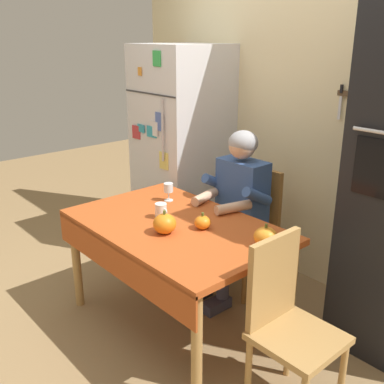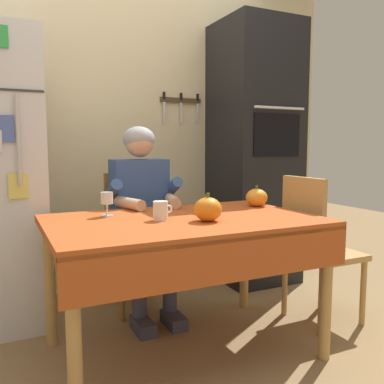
% 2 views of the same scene
% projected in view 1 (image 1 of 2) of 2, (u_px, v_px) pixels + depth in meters
% --- Properties ---
extents(ground_plane, '(10.00, 10.00, 0.00)m').
position_uv_depth(ground_plane, '(165.00, 328.00, 3.05)').
color(ground_plane, '#93754C').
rests_on(ground_plane, ground).
extents(back_wall_assembly, '(3.70, 0.13, 2.60)m').
position_uv_depth(back_wall_assembly, '(306.00, 114.00, 3.43)').
color(back_wall_assembly, beige).
rests_on(back_wall_assembly, ground).
extents(refrigerator, '(0.68, 0.71, 1.80)m').
position_uv_depth(refrigerator, '(182.00, 150.00, 4.03)').
color(refrigerator, silver).
rests_on(refrigerator, ground).
extents(dining_table, '(1.40, 0.90, 0.74)m').
position_uv_depth(dining_table, '(173.00, 236.00, 2.89)').
color(dining_table, tan).
rests_on(dining_table, ground).
extents(chair_behind_person, '(0.40, 0.40, 0.93)m').
position_uv_depth(chair_behind_person, '(252.00, 223.00, 3.45)').
color(chair_behind_person, '#9E6B33').
rests_on(chair_behind_person, ground).
extents(seated_person, '(0.47, 0.55, 1.25)m').
position_uv_depth(seated_person, '(235.00, 201.00, 3.25)').
color(seated_person, '#38384C').
rests_on(seated_person, ground).
extents(chair_right_side, '(0.40, 0.40, 0.93)m').
position_uv_depth(chair_right_side, '(287.00, 318.00, 2.30)').
color(chair_right_side, tan).
rests_on(chair_right_side, ground).
extents(coffee_mug, '(0.10, 0.08, 0.10)m').
position_uv_depth(coffee_mug, '(161.00, 211.00, 2.94)').
color(coffee_mug, white).
rests_on(coffee_mug, dining_table).
extents(wine_glass, '(0.07, 0.07, 0.13)m').
position_uv_depth(wine_glass, '(168.00, 189.00, 3.23)').
color(wine_glass, white).
rests_on(wine_glass, dining_table).
extents(pumpkin_large, '(0.14, 0.14, 0.14)m').
position_uv_depth(pumpkin_large, '(165.00, 224.00, 2.71)').
color(pumpkin_large, orange).
rests_on(pumpkin_large, dining_table).
extents(pumpkin_medium, '(0.10, 0.10, 0.11)m').
position_uv_depth(pumpkin_medium, '(203.00, 222.00, 2.78)').
color(pumpkin_medium, orange).
rests_on(pumpkin_medium, dining_table).
extents(pumpkin_small, '(0.14, 0.14, 0.13)m').
position_uv_depth(pumpkin_small, '(266.00, 237.00, 2.55)').
color(pumpkin_small, orange).
rests_on(pumpkin_small, dining_table).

